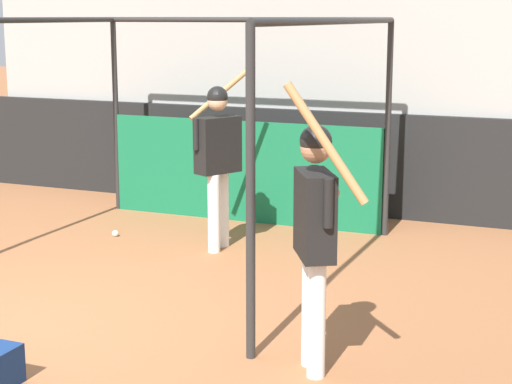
# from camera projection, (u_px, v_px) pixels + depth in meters

# --- Properties ---
(ground_plane) EXTENTS (60.00, 60.00, 0.00)m
(ground_plane) POSITION_uv_depth(u_px,v_px,m) (9.00, 331.00, 6.97)
(ground_plane) COLOR #935B38
(outfield_wall) EXTENTS (24.00, 0.12, 1.32)m
(outfield_wall) POSITION_uv_depth(u_px,v_px,m) (254.00, 157.00, 11.47)
(outfield_wall) COLOR black
(outfield_wall) RESTS_ON ground
(bleacher_section) EXTENTS (8.15, 4.00, 3.40)m
(bleacher_section) POSITION_uv_depth(u_px,v_px,m) (306.00, 71.00, 13.12)
(bleacher_section) COLOR #9E9E99
(bleacher_section) RESTS_ON ground
(batting_cage) EXTENTS (3.69, 4.06, 2.51)m
(batting_cage) POSITION_uv_depth(u_px,v_px,m) (218.00, 139.00, 9.85)
(batting_cage) COLOR #282828
(batting_cage) RESTS_ON ground
(player_batter) EXTENTS (0.62, 1.00, 1.95)m
(player_batter) POSITION_uv_depth(u_px,v_px,m) (218.00, 151.00, 9.21)
(player_batter) COLOR white
(player_batter) RESTS_ON ground
(player_waiting) EXTENTS (0.69, 0.68, 2.11)m
(player_waiting) POSITION_uv_depth(u_px,v_px,m) (315.00, 224.00, 5.96)
(player_waiting) COLOR white
(player_waiting) RESTS_ON ground
(baseball) EXTENTS (0.07, 0.07, 0.07)m
(baseball) POSITION_uv_depth(u_px,v_px,m) (115.00, 233.00, 9.94)
(baseball) COLOR white
(baseball) RESTS_ON ground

